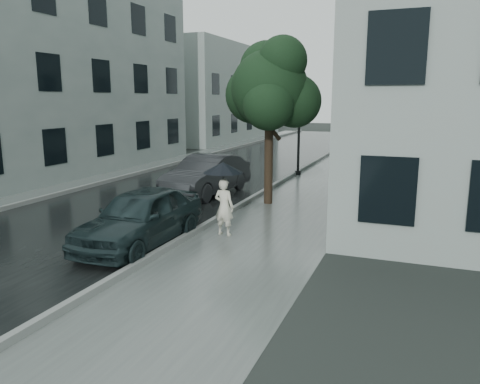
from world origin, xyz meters
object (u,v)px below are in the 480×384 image
at_px(street_tree, 270,88).
at_px(car_near, 141,217).
at_px(lamp_post, 296,118).
at_px(car_far, 207,175).
at_px(pedestrian, 224,207).

xyz_separation_m(street_tree, car_near, (-1.51, -5.68, -3.20)).
distance_m(street_tree, car_near, 6.69).
relative_size(lamp_post, car_far, 1.04).
bearing_deg(lamp_post, pedestrian, -93.12).
relative_size(pedestrian, car_near, 0.37).
relative_size(street_tree, lamp_post, 1.19).
height_order(car_near, car_far, car_far).
bearing_deg(car_near, car_far, 100.63).
bearing_deg(car_far, pedestrian, -55.32).
xyz_separation_m(pedestrian, street_tree, (-0.08, 4.18, 3.14)).
relative_size(car_near, car_far, 0.92).
relative_size(street_tree, car_far, 1.23).
bearing_deg(lamp_post, street_tree, -90.98).
bearing_deg(car_far, lamp_post, 76.56).
distance_m(lamp_post, car_far, 6.37).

